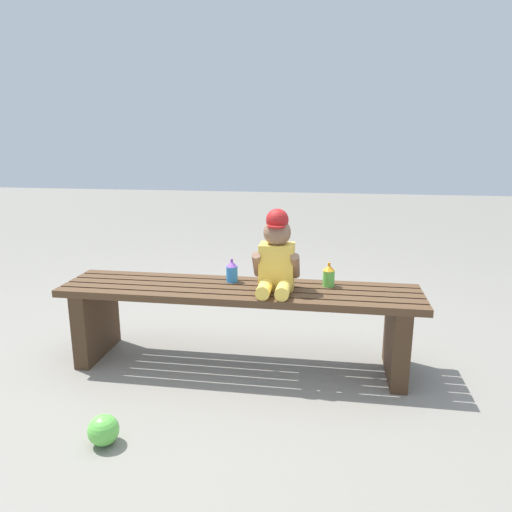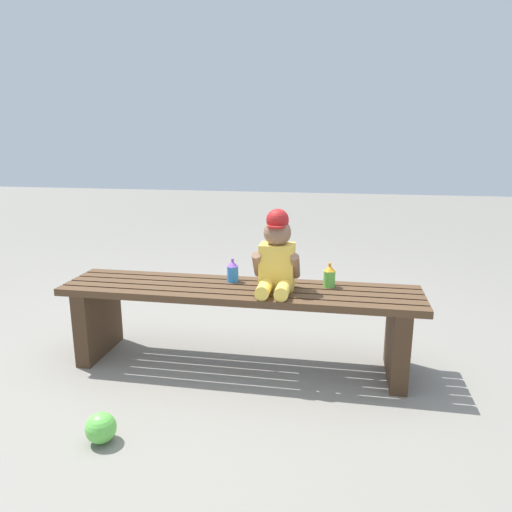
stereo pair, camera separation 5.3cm
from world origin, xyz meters
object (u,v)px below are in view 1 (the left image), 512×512
at_px(park_bench, 239,311).
at_px(sippy_cup_left, 232,271).
at_px(sippy_cup_right, 329,275).
at_px(toy_ball, 103,430).
at_px(child_figure, 277,255).

bearing_deg(park_bench, sippy_cup_left, 121.06).
distance_m(sippy_cup_left, sippy_cup_right, 0.50).
bearing_deg(park_bench, toy_ball, -117.94).
bearing_deg(sippy_cup_right, toy_ball, -135.22).
relative_size(child_figure, toy_ball, 3.33).
bearing_deg(sippy_cup_right, sippy_cup_left, 180.00).
distance_m(child_figure, sippy_cup_right, 0.30).
height_order(sippy_cup_left, toy_ball, sippy_cup_left).
distance_m(park_bench, child_figure, 0.36).
bearing_deg(child_figure, sippy_cup_left, 158.53).
distance_m(child_figure, sippy_cup_left, 0.29).
bearing_deg(sippy_cup_right, child_figure, -159.52).
bearing_deg(child_figure, park_bench, 178.21).
distance_m(child_figure, toy_ball, 1.09).
relative_size(child_figure, sippy_cup_left, 3.26).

